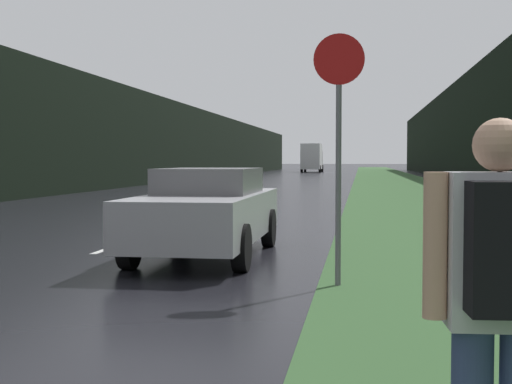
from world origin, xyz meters
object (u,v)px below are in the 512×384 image
(car_passing_near, at_px, (207,211))
(hitchhiker_with_backpack, at_px, (500,302))
(stop_sign, at_px, (339,137))
(delivery_truck, at_px, (312,157))

(car_passing_near, bearing_deg, hitchhiker_with_backpack, 109.88)
(stop_sign, distance_m, hitchhiker_with_backpack, 5.92)
(hitchhiker_with_backpack, relative_size, car_passing_near, 0.36)
(delivery_truck, bearing_deg, car_passing_near, -87.29)
(hitchhiker_with_backpack, bearing_deg, car_passing_near, 106.44)
(hitchhiker_with_backpack, xyz_separation_m, car_passing_near, (-3.00, 8.29, -0.25))
(car_passing_near, bearing_deg, delivery_truck, -87.29)
(stop_sign, height_order, delivery_truck, delivery_truck)
(hitchhiker_with_backpack, bearing_deg, stop_sign, 94.63)
(stop_sign, bearing_deg, car_passing_near, 131.10)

